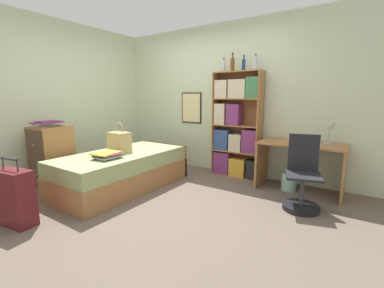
% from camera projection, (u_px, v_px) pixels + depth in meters
% --- Properties ---
extents(ground_plane, '(14.00, 14.00, 0.00)m').
position_uv_depth(ground_plane, '(157.00, 196.00, 3.53)').
color(ground_plane, '#66564C').
extents(wall_back, '(10.00, 0.09, 2.60)m').
position_uv_depth(wall_back, '(216.00, 100.00, 4.65)').
color(wall_back, beige).
rests_on(wall_back, ground_plane).
extents(wall_left, '(0.06, 10.00, 2.60)m').
position_uv_depth(wall_left, '(66.00, 100.00, 4.39)').
color(wall_left, beige).
rests_on(wall_left, ground_plane).
extents(bed, '(0.97, 1.98, 0.53)m').
position_uv_depth(bed, '(124.00, 170.00, 3.86)').
color(bed, '#A36B3D').
rests_on(bed, ground_plane).
extents(handbag, '(0.32, 0.21, 0.45)m').
position_uv_depth(handbag, '(119.00, 142.00, 3.84)').
color(handbag, tan).
rests_on(handbag, bed).
extents(book_stack_on_bed, '(0.34, 0.37, 0.08)m').
position_uv_depth(book_stack_on_bed, '(107.00, 155.00, 3.44)').
color(book_stack_on_bed, '#334C84').
rests_on(book_stack_on_bed, bed).
extents(suitcase, '(0.47, 0.27, 0.73)m').
position_uv_depth(suitcase, '(14.00, 198.00, 2.71)').
color(suitcase, '#5B191E').
rests_on(suitcase, ground_plane).
extents(dresser, '(0.51, 0.49, 0.92)m').
position_uv_depth(dresser, '(52.00, 157.00, 3.86)').
color(dresser, '#A36B3D').
rests_on(dresser, ground_plane).
extents(magazine_pile_on_dresser, '(0.33, 0.39, 0.08)m').
position_uv_depth(magazine_pile_on_dresser, '(48.00, 124.00, 3.75)').
color(magazine_pile_on_dresser, silver).
rests_on(magazine_pile_on_dresser, dresser).
extents(bookcase, '(0.81, 0.28, 1.76)m').
position_uv_depth(bookcase, '(235.00, 129.00, 4.32)').
color(bookcase, '#A36B3D').
rests_on(bookcase, ground_plane).
extents(bottle_green, '(0.07, 0.07, 0.22)m').
position_uv_depth(bottle_green, '(224.00, 67.00, 4.25)').
color(bottle_green, '#B7BCC1').
rests_on(bottle_green, bookcase).
extents(bottle_brown, '(0.07, 0.07, 0.29)m').
position_uv_depth(bottle_brown, '(232.00, 64.00, 4.14)').
color(bottle_brown, brown).
rests_on(bottle_brown, bookcase).
extents(bottle_clear, '(0.06, 0.06, 0.24)m').
position_uv_depth(bottle_clear, '(244.00, 65.00, 4.05)').
color(bottle_clear, navy).
rests_on(bottle_clear, bookcase).
extents(bottle_blue, '(0.07, 0.07, 0.24)m').
position_uv_depth(bottle_blue, '(255.00, 64.00, 3.94)').
color(bottle_blue, '#B7BCC1').
rests_on(bottle_blue, bookcase).
extents(desk, '(1.16, 0.59, 0.71)m').
position_uv_depth(desk, '(300.00, 158.00, 3.66)').
color(desk, '#A36B3D').
rests_on(desk, ground_plane).
extents(desk_lamp, '(0.17, 0.13, 0.36)m').
position_uv_depth(desk_lamp, '(332.00, 128.00, 3.46)').
color(desk_lamp, '#ADA89E').
rests_on(desk_lamp, desk).
extents(desk_chair, '(0.48, 0.48, 0.90)m').
position_uv_depth(desk_chair, '(302.00, 185.00, 3.11)').
color(desk_chair, black).
rests_on(desk_chair, ground_plane).
extents(waste_bin, '(0.21, 0.21, 0.26)m').
position_uv_depth(waste_bin, '(289.00, 182.00, 3.74)').
color(waste_bin, '#99C1B2').
rests_on(waste_bin, ground_plane).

